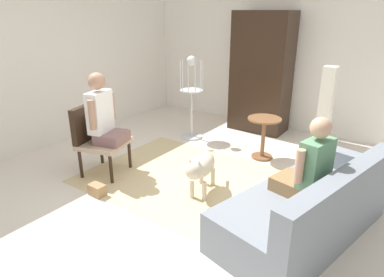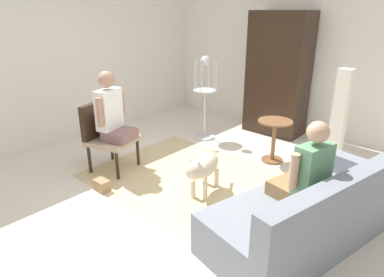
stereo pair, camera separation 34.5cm
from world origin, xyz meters
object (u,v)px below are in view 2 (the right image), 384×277
(dog, at_px, (203,167))
(person_on_armchair, at_px, (112,112))
(couch, at_px, (306,215))
(handbag, at_px, (102,185))
(person_on_couch, at_px, (306,172))
(armchair, at_px, (105,131))
(bird_cage_stand, at_px, (205,98))
(armoire_cabinet, at_px, (278,75))
(round_end_table, at_px, (274,136))
(column_lamp, at_px, (339,119))

(dog, bearing_deg, person_on_armchair, -169.12)
(couch, xyz_separation_m, handbag, (-2.31, -0.72, -0.21))
(person_on_couch, xyz_separation_m, dog, (-1.25, 0.06, -0.37))
(dog, xyz_separation_m, handbag, (-1.01, -0.76, -0.29))
(armchair, distance_m, bird_cage_stand, 1.87)
(couch, bearing_deg, bird_cage_stand, 148.03)
(couch, distance_m, person_on_couch, 0.45)
(person_on_couch, bearing_deg, armoire_cabinet, 122.60)
(round_end_table, bearing_deg, bird_cage_stand, 176.04)
(person_on_couch, relative_size, dog, 0.95)
(armchair, height_order, round_end_table, armchair)
(armchair, bearing_deg, couch, 5.31)
(person_on_couch, relative_size, round_end_table, 1.28)
(armchair, height_order, person_on_couch, person_on_couch)
(person_on_armchair, relative_size, handbag, 4.60)
(armchair, relative_size, column_lamp, 0.68)
(armchair, xyz_separation_m, round_end_table, (1.66, 1.74, -0.16))
(armchair, distance_m, round_end_table, 2.41)
(dog, relative_size, column_lamp, 0.62)
(person_on_couch, distance_m, dog, 1.30)
(person_on_armchair, xyz_separation_m, armoire_cabinet, (0.90, 2.89, 0.21))
(person_on_couch, relative_size, column_lamp, 0.58)
(dog, xyz_separation_m, armoire_cabinet, (-0.47, 2.63, 0.69))
(couch, height_order, person_on_armchair, person_on_armchair)
(round_end_table, height_order, bird_cage_stand, bird_cage_stand)
(armchair, bearing_deg, person_on_couch, 5.08)
(bird_cage_stand, distance_m, armoire_cabinet, 1.37)
(armoire_cabinet, xyz_separation_m, handbag, (-0.54, -3.39, -0.99))
(round_end_table, distance_m, column_lamp, 0.91)
(round_end_table, relative_size, bird_cage_stand, 0.44)
(person_on_armchair, relative_size, column_lamp, 0.66)
(dog, bearing_deg, bird_cage_stand, 128.63)
(couch, distance_m, handbag, 2.43)
(bird_cage_stand, distance_m, column_lamp, 2.13)
(armchair, xyz_separation_m, armoire_cabinet, (1.04, 2.93, 0.50))
(round_end_table, xyz_separation_m, dog, (-0.16, -1.44, -0.03))
(person_on_armchair, xyz_separation_m, bird_cage_stand, (0.15, 1.80, -0.12))
(armchair, bearing_deg, person_on_armchair, 16.14)
(person_on_couch, bearing_deg, column_lamp, 100.84)
(person_on_couch, height_order, person_on_armchair, person_on_armchair)
(bird_cage_stand, bearing_deg, couch, -31.97)
(round_end_table, height_order, handbag, round_end_table)
(armoire_cabinet, bearing_deg, dog, -79.89)
(person_on_armchair, distance_m, dog, 1.48)
(armoire_cabinet, bearing_deg, person_on_armchair, -107.35)
(armoire_cabinet, distance_m, handbag, 3.57)
(round_end_table, bearing_deg, person_on_armchair, -131.91)
(armchair, relative_size, handbag, 4.73)
(person_on_armchair, bearing_deg, armoire_cabinet, 72.65)
(column_lamp, bearing_deg, couch, -77.67)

